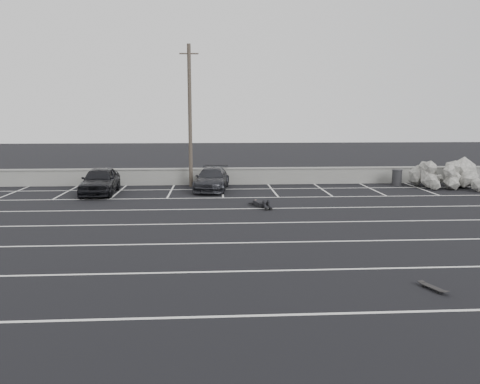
{
  "coord_description": "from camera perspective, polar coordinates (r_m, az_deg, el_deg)",
  "views": [
    {
      "loc": [
        0.42,
        -15.72,
        4.38
      ],
      "look_at": [
        1.66,
        4.84,
        1.0
      ],
      "focal_mm": 35.0,
      "sensor_mm": 36.0,
      "label": 1
    }
  ],
  "objects": [
    {
      "name": "car_left",
      "position": [
        27.47,
        -16.68,
        1.35
      ],
      "size": [
        1.92,
        4.49,
        1.51
      ],
      "primitive_type": "imported",
      "rotation": [
        0.0,
        0.0,
        0.03
      ],
      "color": "black",
      "rests_on": "ground"
    },
    {
      "name": "person",
      "position": [
        22.85,
        2.39,
        -1.15
      ],
      "size": [
        2.18,
        2.79,
        0.46
      ],
      "primitive_type": null,
      "rotation": [
        0.0,
        0.0,
        0.3
      ],
      "color": "black",
      "rests_on": "ground"
    },
    {
      "name": "skateboard",
      "position": [
        13.05,
        22.46,
        -10.72
      ],
      "size": [
        0.43,
        0.73,
        0.09
      ],
      "rotation": [
        0.0,
        0.0,
        0.38
      ],
      "color": "black",
      "rests_on": "ground"
    },
    {
      "name": "utility_pole",
      "position": [
        28.95,
        -6.12,
        9.21
      ],
      "size": [
        1.14,
        0.23,
        8.59
      ],
      "color": "#4C4238",
      "rests_on": "ground"
    },
    {
      "name": "stall_lines",
      "position": [
        20.61,
        -4.77,
        -2.97
      ],
      "size": [
        36.0,
        20.05,
        0.01
      ],
      "color": "silver",
      "rests_on": "ground"
    },
    {
      "name": "ground",
      "position": [
        16.33,
        -4.81,
        -6.28
      ],
      "size": [
        120.0,
        120.0,
        0.0
      ],
      "primitive_type": "plane",
      "color": "black",
      "rests_on": "ground"
    },
    {
      "name": "seawall",
      "position": [
        29.97,
        -4.22,
        1.95
      ],
      "size": [
        50.0,
        0.45,
        1.06
      ],
      "color": "gray",
      "rests_on": "ground"
    },
    {
      "name": "car_right",
      "position": [
        27.78,
        -3.46,
        1.59
      ],
      "size": [
        2.34,
        4.67,
        1.3
      ],
      "primitive_type": "imported",
      "rotation": [
        0.0,
        0.0,
        -0.12
      ],
      "color": "black",
      "rests_on": "ground"
    },
    {
      "name": "riprap_pile",
      "position": [
        31.44,
        24.24,
        1.43
      ],
      "size": [
        4.75,
        3.8,
        1.21
      ],
      "color": "#A8A59D",
      "rests_on": "ground"
    },
    {
      "name": "trash_bin",
      "position": [
        31.15,
        18.59,
        1.7
      ],
      "size": [
        0.81,
        0.81,
        1.01
      ],
      "rotation": [
        0.0,
        0.0,
        -0.26
      ],
      "color": "#29292C",
      "rests_on": "ground"
    }
  ]
}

